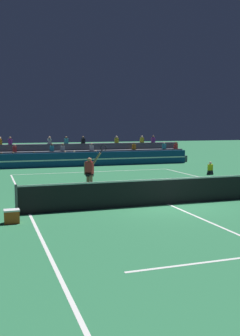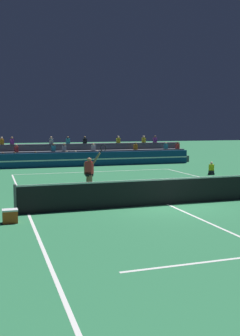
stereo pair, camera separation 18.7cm
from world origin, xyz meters
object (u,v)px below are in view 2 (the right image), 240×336
tennis_ball (123,194)px  ball_kid_courtside (211,170)px  equipment_cooler (10,216)px  tennis_player (90,173)px

tennis_ball → ball_kid_courtside: bearing=34.1°
tennis_ball → equipment_cooler: (-5.21, -3.86, 0.19)m
tennis_player → equipment_cooler: tennis_player is taller
tennis_ball → equipment_cooler: size_ratio=0.14×
ball_kid_courtside → tennis_ball: ball_kid_courtside is taller
ball_kid_courtside → tennis_player: bearing=-152.9°
ball_kid_courtside → tennis_ball: (-7.78, -5.28, -0.30)m
tennis_ball → tennis_player: bearing=159.4°
tennis_ball → equipment_cooler: bearing=-143.5°
tennis_player → tennis_ball: bearing=-20.6°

